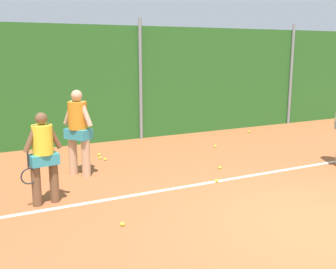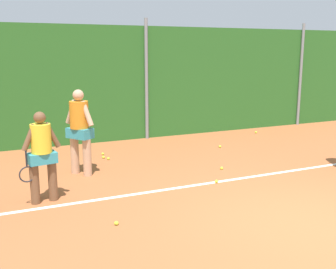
{
  "view_description": "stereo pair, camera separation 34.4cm",
  "coord_description": "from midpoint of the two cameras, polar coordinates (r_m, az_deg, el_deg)",
  "views": [
    {
      "loc": [
        -4.61,
        -4.22,
        2.62
      ],
      "look_at": [
        -1.05,
        2.93,
        0.96
      ],
      "focal_mm": 43.31,
      "sensor_mm": 36.0,
      "label": 1
    },
    {
      "loc": [
        -4.3,
        -4.37,
        2.62
      ],
      "look_at": [
        -1.05,
        2.93,
        0.96
      ],
      "focal_mm": 43.31,
      "sensor_mm": 36.0,
      "label": 2
    }
  ],
  "objects": [
    {
      "name": "tennis_ball_3",
      "position": [
        8.27,
        5.67,
        -6.5
      ],
      "size": [
        0.07,
        0.07,
        0.07
      ],
      "primitive_type": "sphere",
      "color": "#CCDB33",
      "rests_on": "ground_plane"
    },
    {
      "name": "fence_post_center",
      "position": [
        12.04,
        -4.71,
        7.66
      ],
      "size": [
        0.1,
        0.1,
        3.53
      ],
      "primitive_type": "cylinder",
      "color": "gray",
      "rests_on": "ground_plane"
    },
    {
      "name": "tennis_ball_12",
      "position": [
        11.22,
        5.8,
        -1.63
      ],
      "size": [
        0.07,
        0.07,
        0.07
      ],
      "primitive_type": "sphere",
      "color": "#CCDB33",
      "rests_on": "ground_plane"
    },
    {
      "name": "tennis_ball_8",
      "position": [
        13.36,
        10.57,
        0.4
      ],
      "size": [
        0.07,
        0.07,
        0.07
      ],
      "primitive_type": "sphere",
      "color": "#CCDB33",
      "rests_on": "ground_plane"
    },
    {
      "name": "fence_post_right",
      "position": [
        15.17,
        16.3,
        8.07
      ],
      "size": [
        0.1,
        0.1,
        3.53
      ],
      "primitive_type": "cylinder",
      "color": "gray",
      "rests_on": "ground_plane"
    },
    {
      "name": "hedge_fence_backdrop",
      "position": [
        12.21,
        -5.0,
        7.2
      ],
      "size": [
        20.11,
        0.25,
        3.31
      ],
      "primitive_type": "cube",
      "color": "#286023",
      "rests_on": "ground_plane"
    },
    {
      "name": "tennis_ball_2",
      "position": [
        10.42,
        -10.62,
        -2.8
      ],
      "size": [
        0.07,
        0.07,
        0.07
      ],
      "primitive_type": "sphere",
      "color": "#CCDB33",
      "rests_on": "ground_plane"
    },
    {
      "name": "tennis_ball_0",
      "position": [
        10.1,
        -10.5,
        -3.26
      ],
      "size": [
        0.07,
        0.07,
        0.07
      ],
      "primitive_type": "sphere",
      "color": "#CCDB33",
      "rests_on": "ground_plane"
    },
    {
      "name": "court_baseline_paint",
      "position": [
        8.44,
        6.92,
        -6.36
      ],
      "size": [
        14.7,
        0.1,
        0.01
      ],
      "primitive_type": "cube",
      "color": "white",
      "rests_on": "ground_plane"
    },
    {
      "name": "player_midcourt",
      "position": [
        7.25,
        -18.47,
        -2.58
      ],
      "size": [
        0.74,
        0.35,
        1.61
      ],
      "rotation": [
        0.0,
        0.0,
        3.3
      ],
      "color": "brown",
      "rests_on": "ground_plane"
    },
    {
      "name": "tennis_ball_9",
      "position": [
        9.19,
        6.26,
        -4.65
      ],
      "size": [
        0.07,
        0.07,
        0.07
      ],
      "primitive_type": "sphere",
      "color": "#CCDB33",
      "rests_on": "ground_plane"
    },
    {
      "name": "tennis_ball_5",
      "position": [
        6.35,
        -8.02,
        -12.38
      ],
      "size": [
        0.07,
        0.07,
        0.07
      ],
      "primitive_type": "sphere",
      "color": "#CCDB33",
      "rests_on": "ground_plane"
    },
    {
      "name": "tennis_ball_1",
      "position": [
        9.96,
        -9.8,
        -3.46
      ],
      "size": [
        0.07,
        0.07,
        0.07
      ],
      "primitive_type": "sphere",
      "color": "#CCDB33",
      "rests_on": "ground_plane"
    },
    {
      "name": "ground_plane",
      "position": [
        8.2,
        8.14,
        -6.98
      ],
      "size": [
        30.94,
        30.94,
        0.0
      ],
      "primitive_type": "plane",
      "color": "#A85B33"
    },
    {
      "name": "player_backcourt_far",
      "position": [
        8.68,
        -13.65,
        0.86
      ],
      "size": [
        0.56,
        0.65,
        1.83
      ],
      "rotation": [
        0.0,
        0.0,
        5.31
      ],
      "color": "tan",
      "rests_on": "ground_plane"
    }
  ]
}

